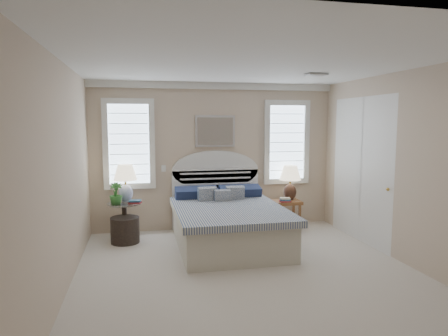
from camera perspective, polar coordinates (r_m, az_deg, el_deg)
floor at (r=5.35m, az=3.93°, el=-15.23°), size 4.50×5.00×0.01m
ceiling at (r=5.02m, az=4.18°, el=14.72°), size 4.50×5.00×0.01m
wall_back at (r=7.43m, az=-1.32°, el=1.66°), size 4.50×0.02×2.70m
wall_left at (r=4.89m, az=-22.18°, el=-1.40°), size 0.02×5.00×2.70m
wall_right at (r=6.03m, az=25.04°, el=-0.11°), size 0.02×5.00×2.70m
crown_molding at (r=7.39m, az=-1.28°, el=11.65°), size 4.50×0.08×0.12m
hvac_vent at (r=6.18m, az=13.04°, el=12.85°), size 0.30×0.20×0.02m
switch_plate at (r=7.32m, az=-8.62°, el=-0.06°), size 0.08×0.01×0.12m
window_left at (r=7.26m, az=-13.41°, el=3.35°), size 0.90×0.06×1.60m
window_right at (r=7.78m, az=8.91°, el=3.65°), size 0.90×0.06×1.60m
painting at (r=7.37m, az=-1.27°, el=5.28°), size 0.74×0.04×0.58m
closet_door at (r=7.03m, az=18.96°, el=-0.21°), size 0.02×1.80×2.40m
bed at (r=6.58m, az=0.42°, el=-7.51°), size 1.72×2.28×1.47m
side_table_left at (r=7.01m, az=-14.04°, el=-6.82°), size 0.56×0.56×0.63m
nightstand_right at (r=7.60m, az=8.93°, el=-5.67°), size 0.50×0.40×0.53m
floor_pot at (r=6.87m, az=-13.95°, el=-8.58°), size 0.54×0.54×0.43m
lamp_left at (r=7.03m, az=-13.91°, el=-1.51°), size 0.51×0.51×0.64m
lamp_right at (r=7.60m, az=9.44°, el=-1.52°), size 0.50×0.50×0.65m
potted_plant at (r=6.82m, az=-15.20°, el=-3.55°), size 0.25×0.25×0.37m
books_left at (r=6.88m, az=-12.59°, el=-4.73°), size 0.23×0.18×0.05m
books_right at (r=7.42m, az=8.72°, el=-4.53°), size 0.21×0.17×0.08m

